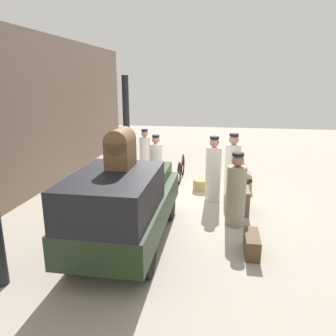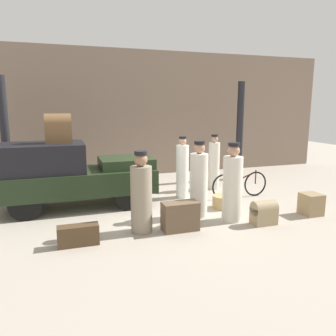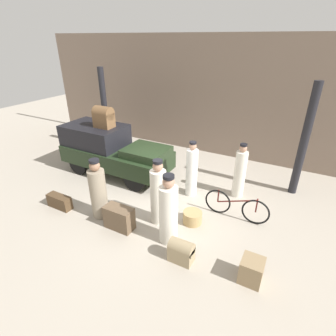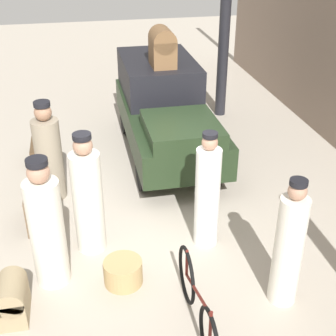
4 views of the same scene
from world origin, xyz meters
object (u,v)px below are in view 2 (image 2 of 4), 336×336
bicycle (240,185)px  conductor_in_dark_uniform (199,182)px  porter_carrying_trunk (182,170)px  porter_lifting_near_truck (232,186)px  porter_standing_middle (141,196)px  trunk_umber_medium (264,212)px  suitcase_small_leather (180,216)px  trunk_on_truck_roof (58,128)px  porter_with_bicycle (214,164)px  suitcase_black_upright (78,235)px  trunk_wicker_pale (311,204)px  wicker_basket (222,202)px  truck (68,173)px

bicycle → conductor_in_dark_uniform: conductor_in_dark_uniform is taller
porter_carrying_trunk → porter_lifting_near_truck: bearing=-80.2°
porter_standing_middle → trunk_umber_medium: size_ratio=3.13×
bicycle → suitcase_small_leather: bicycle is taller
porter_standing_middle → trunk_on_truck_roof: (-1.50, 2.15, 1.26)m
porter_with_bicycle → suitcase_black_upright: bearing=-144.5°
bicycle → porter_lifting_near_truck: 2.02m
porter_standing_middle → trunk_on_truck_roof: 2.91m
porter_standing_middle → trunk_wicker_pale: 4.09m
wicker_basket → suitcase_small_leather: 1.87m
conductor_in_dark_uniform → porter_with_bicycle: bearing=56.2°
suitcase_small_leather → truck: bearing=132.1°
trunk_on_truck_roof → wicker_basket: bearing=-18.2°
trunk_on_truck_roof → porter_standing_middle: bearing=-55.0°
porter_with_bicycle → trunk_on_truck_roof: (-4.48, -0.61, 1.23)m
porter_with_bicycle → suitcase_small_leather: 3.70m
conductor_in_dark_uniform → trunk_wicker_pale: 2.72m
porter_carrying_trunk → trunk_on_truck_roof: (-3.21, 0.00, 1.22)m
conductor_in_dark_uniform → suitcase_small_leather: 1.14m
porter_carrying_trunk → suitcase_small_leather: (-0.93, -2.32, -0.49)m
trunk_umber_medium → porter_with_bicycle: bearing=83.5°
porter_standing_middle → suitcase_small_leather: size_ratio=2.25×
trunk_wicker_pale → trunk_umber_medium: bearing=-172.1°
trunk_wicker_pale → truck: bearing=156.2°
wicker_basket → porter_with_bicycle: bearing=70.2°
porter_standing_middle → porter_with_bicycle: 4.06m
porter_with_bicycle → trunk_wicker_pale: size_ratio=3.31×
porter_carrying_trunk → trunk_wicker_pale: (2.35, -2.37, -0.54)m
trunk_umber_medium → suitcase_small_leather: bearing=172.4°
porter_lifting_near_truck → trunk_umber_medium: size_ratio=3.30×
suitcase_small_leather → trunk_umber_medium: bearing=-7.6°
porter_with_bicycle → suitcase_black_upright: (-4.25, -3.03, -0.59)m
porter_lifting_near_truck → suitcase_black_upright: (-3.34, -0.29, -0.61)m
porter_standing_middle → porter_with_bicycle: porter_with_bicycle is taller
porter_carrying_trunk → trunk_umber_medium: 2.77m
trunk_on_truck_roof → trunk_umber_medium: bearing=-31.9°
suitcase_small_leather → trunk_wicker_pale: size_ratio=1.46×
conductor_in_dark_uniform → suitcase_small_leather: bearing=-135.3°
truck → trunk_umber_medium: 4.75m
truck → porter_carrying_trunk: 3.04m
bicycle → porter_with_bicycle: bearing=102.3°
porter_lifting_near_truck → trunk_on_truck_roof: (-3.57, 2.13, 1.21)m
suitcase_black_upright → trunk_on_truck_roof: (-0.24, 2.42, 1.82)m
truck → conductor_in_dark_uniform: size_ratio=2.17×
wicker_basket → trunk_on_truck_roof: (-3.81, 1.26, 1.85)m
porter_standing_middle → porter_carrying_trunk: porter_carrying_trunk is taller
bicycle → suitcase_small_leather: 3.04m
wicker_basket → porter_with_bicycle: porter_with_bicycle is taller
porter_lifting_near_truck → trunk_umber_medium: porter_lifting_near_truck is taller
wicker_basket → porter_carrying_trunk: bearing=115.7°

